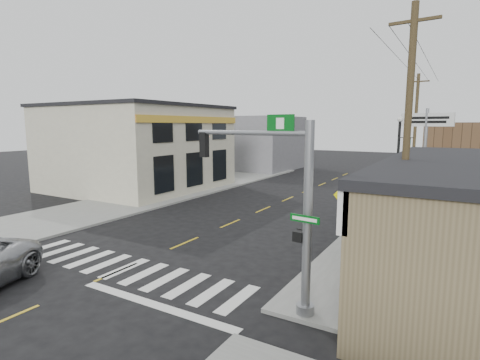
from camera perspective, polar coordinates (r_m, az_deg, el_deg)
The scene contains 19 objects.
ground at distance 14.97m, azimuth -18.27°, elevation -13.18°, with size 140.00×140.00×0.00m, color black.
sidewalk_right at distance 22.77m, azimuth 25.55°, elevation -5.99°, with size 6.00×38.00×0.13m, color gray.
sidewalk_left at distance 30.01m, azimuth -11.09°, elevation -2.00°, with size 6.00×38.00×0.13m, color gray.
center_line at distance 20.82m, azimuth -1.46°, elevation -6.62°, with size 0.12×56.00×0.01m, color gold.
crosswalk at distance 15.21m, azimuth -17.11°, elevation -12.75°, with size 11.00×2.20×0.01m, color silver.
left_building at distance 33.08m, azimuth -15.32°, elevation 4.63°, with size 12.00×12.00×6.80m, color beige.
bldg_distant_right at distance 39.19m, azimuth 32.37°, elevation 3.29°, with size 8.00×10.00×5.60m, color brown.
bldg_distant_left at distance 46.47m, azimuth 2.61°, elevation 5.67°, with size 9.00×10.00×6.40m, color slate.
traffic_signal_pole at distance 10.47m, azimuth 6.93°, elevation -2.40°, with size 4.38×0.37×5.55m.
guide_sign at distance 18.72m, azimuth 20.84°, elevation -3.35°, with size 1.43×0.13×2.50m.
fire_hydrant at distance 17.91m, azimuth 18.73°, elevation -8.00°, with size 0.20×0.20×0.64m.
ped_crossing_sign at distance 17.44m, azimuth 15.51°, elevation -3.36°, with size 1.02×0.07×2.63m.
lamp_post at distance 23.17m, azimuth 23.05°, elevation 2.90°, with size 0.74×0.58×5.72m.
dance_center_sign at distance 24.77m, azimuth 26.47°, elevation 6.31°, with size 2.93×0.18×6.23m.
bare_tree at distance 12.60m, azimuth 23.87°, elevation 0.75°, with size 2.38×2.38×4.76m.
shrub_front at distance 11.64m, azimuth 27.90°, elevation -16.88°, with size 1.29×1.29×0.97m, color #1E3416.
shrub_back at distance 18.69m, azimuth 27.48°, elevation -7.63°, with size 1.10×1.10×0.83m, color black.
utility_pole_near at distance 13.96m, azimuth 24.05°, elevation 5.44°, with size 1.60×0.24×9.21m.
utility_pole_far at distance 32.86m, azimuth 25.10°, elevation 6.65°, with size 1.60×0.24×9.21m.
Camera 1 is at (10.61, -9.08, 5.39)m, focal length 28.00 mm.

